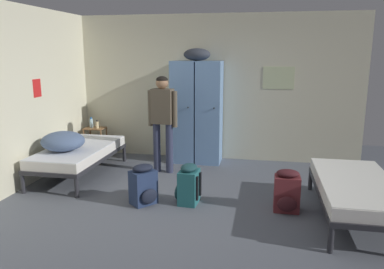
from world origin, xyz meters
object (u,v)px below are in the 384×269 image
Objects in this scene: shelf_unit at (96,139)px; backpack_teal at (188,185)px; water_bottle at (91,123)px; lotion_bottle at (97,125)px; bed_left_rear at (79,153)px; backpack_navy at (144,185)px; backpack_maroon at (287,192)px; bed_right at (356,189)px; locker_bank at (197,110)px; bedding_heap at (63,141)px; person_traveler at (163,115)px.

shelf_unit is 2.99m from backpack_teal.
lotion_bottle is at bearing -21.80° from water_bottle.
bed_left_rear is 3.45× the size of backpack_navy.
water_bottle is 2.78m from backpack_navy.
backpack_teal is at bearing -40.56° from water_bottle.
lotion_bottle is (-0.18, 1.11, 0.26)m from bed_left_rear.
bed_right is at bearing -4.49° from backpack_maroon.
bed_left_rear is 1.15m from lotion_bottle.
backpack_teal is at bearing 13.18° from backpack_navy.
bed_right is at bearing -25.24° from shelf_unit.
water_bottle is 0.36× the size of backpack_teal.
shelf_unit is at bearing 102.26° from bed_left_rear.
backpack_maroon reaches higher than bed_left_rear.
shelf_unit is (-2.00, -0.04, -0.62)m from locker_bank.
shelf_unit is 1.04× the size of backpack_maroon.
lotion_bottle is 0.29× the size of backpack_teal.
locker_bank is 1.96m from lotion_bottle.
bed_right is at bearing -25.05° from water_bottle.
locker_bank is at bearing 38.47° from bedding_heap.
backpack_maroon is at bearing -0.52° from backpack_teal.
backpack_navy is (1.67, -2.11, -0.09)m from shelf_unit.
person_traveler reaches higher than backpack_maroon.
person_traveler is (1.41, 0.73, 0.34)m from bedding_heap.
shelf_unit is 0.31m from lotion_bottle.
water_bottle is 3.09m from backpack_teal.
bedding_heap reaches higher than water_bottle.
backpack_maroon is (3.53, -1.98, -0.09)m from shelf_unit.
bed_right is 1.17× the size of person_traveler.
lotion_bottle is (-1.49, 0.66, -0.34)m from person_traveler.
bed_left_rear is 0.40m from bedding_heap.
bedding_heap is (-4.20, 0.61, 0.26)m from bed_right.
backpack_maroon is (3.39, -0.55, -0.38)m from bedding_heap.
lotion_bottle is at bearing -29.74° from shelf_unit.
bed_right is at bearing -12.36° from bed_left_rear.
locker_bank reaches higher than water_bottle.
backpack_navy is at bearing -34.08° from bed_left_rear.
bed_left_rear is 11.81× the size of lotion_bottle.
lotion_bottle is 0.29× the size of backpack_navy.
backpack_teal and backpack_navy have the same top height.
backpack_teal is (0.25, -2.01, -0.71)m from locker_bank.
shelf_unit is 4.80m from bed_right.
lotion_bottle reaches higher than bed_right.
shelf_unit is at bearing -178.91° from locker_bank.
shelf_unit is at bearing 95.73° from bedding_heap.
backpack_teal is 1.29m from backpack_maroon.
locker_bank is 2.19m from bed_left_rear.
backpack_maroon is (-0.81, 0.06, -0.12)m from bed_right.
backpack_maroon is at bearing -52.80° from locker_bank.
locker_bank is 10.37× the size of water_bottle.
bedding_heap reaches higher than backpack_maroon.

